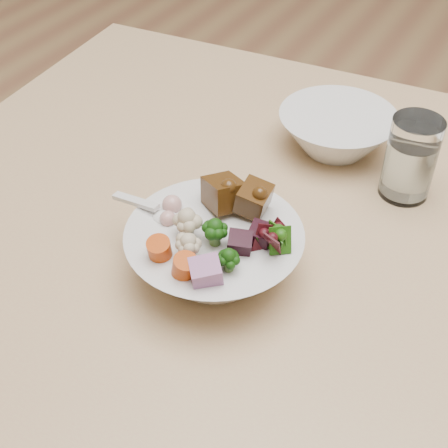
# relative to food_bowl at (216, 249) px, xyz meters

# --- Properties ---
(food_bowl) EXTENTS (0.20, 0.20, 0.11)m
(food_bowl) POSITION_rel_food_bowl_xyz_m (0.00, 0.00, 0.00)
(food_bowl) COLOR silver
(food_bowl) RESTS_ON dining_table
(soup_spoon) EXTENTS (0.09, 0.03, 0.02)m
(soup_spoon) POSITION_rel_food_bowl_xyz_m (-0.07, -0.00, 0.02)
(soup_spoon) COLOR silver
(soup_spoon) RESTS_ON food_bowl
(water_glass) EXTENTS (0.06, 0.06, 0.11)m
(water_glass) POSITION_rel_food_bowl_xyz_m (0.14, 0.24, 0.02)
(water_glass) COLOR white
(water_glass) RESTS_ON dining_table
(side_bowl) EXTENTS (0.17, 0.17, 0.06)m
(side_bowl) POSITION_rel_food_bowl_xyz_m (0.03, 0.30, -0.01)
(side_bowl) COLOR silver
(side_bowl) RESTS_ON dining_table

